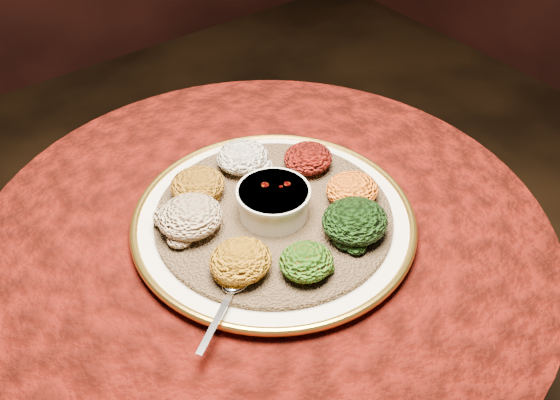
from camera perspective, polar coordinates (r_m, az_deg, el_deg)
table at (r=1.17m, az=-1.30°, el=-9.07°), size 0.96×0.96×0.73m
platter at (r=1.03m, az=-0.59°, el=-1.88°), size 0.47×0.47×0.02m
injera at (r=1.02m, az=-0.59°, el=-1.44°), size 0.42×0.42×0.01m
stew_bowl at (r=1.00m, az=-0.60°, el=-0.02°), size 0.12×0.12×0.05m
spoon at (r=0.90m, az=-4.34°, el=-8.14°), size 0.13×0.09×0.01m
portion_ayib at (r=1.10m, az=-3.45°, el=3.96°), size 0.09×0.09×0.04m
portion_kitfo at (r=1.10m, az=2.57°, el=3.85°), size 0.09×0.08×0.04m
portion_tikil at (r=1.04m, az=6.62°, el=0.96°), size 0.09×0.08×0.04m
portion_gomen at (r=0.98m, az=6.86°, el=-1.92°), size 0.11×0.10×0.05m
portion_mixveg at (r=0.92m, az=2.41°, el=-5.64°), size 0.08×0.08×0.04m
portion_kik at (r=0.92m, az=-3.63°, el=-5.55°), size 0.09×0.09×0.05m
portion_timatim at (r=0.99m, az=-8.21°, el=-1.52°), size 0.10×0.10×0.05m
portion_shiro at (r=1.05m, az=-7.53°, el=1.37°), size 0.09×0.09×0.04m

